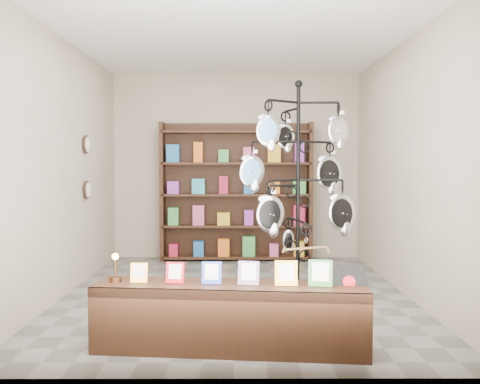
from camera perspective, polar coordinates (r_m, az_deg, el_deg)
The scene contains 6 objects.
ground at distance 6.45m, azimuth -0.48°, elevation -10.83°, with size 5.00×5.00×0.00m, color slate.
room_envelope at distance 6.27m, azimuth -0.49°, elevation 5.83°, with size 5.00×5.00×5.00m.
display_tree at distance 5.41m, azimuth 6.21°, elevation 1.23°, with size 1.25×1.25×2.38m.
front_shelf at distance 4.53m, azimuth -1.05°, elevation -13.18°, with size 2.28×0.68×0.79m.
back_shelving at distance 8.57m, azimuth -0.40°, elevation -0.42°, with size 2.42×0.36×2.20m.
wall_clocks at distance 7.34m, azimuth -16.04°, elevation 2.56°, with size 0.03×0.24×0.84m.
Camera 1 is at (0.03, -6.26, 1.54)m, focal length 40.00 mm.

